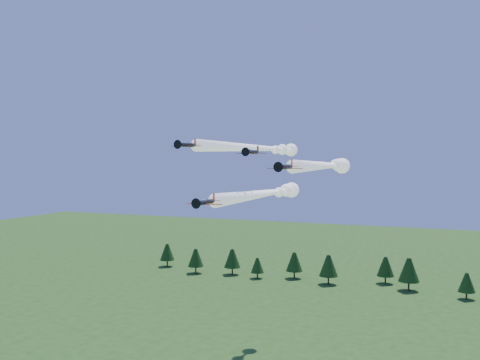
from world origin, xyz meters
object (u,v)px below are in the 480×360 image
at_px(plane_slot, 252,152).
at_px(plane_lead, 266,193).
at_px(plane_left, 259,148).
at_px(plane_right, 326,166).

bearing_deg(plane_slot, plane_lead, 90.25).
bearing_deg(plane_left, plane_lead, -59.87).
height_order(plane_right, plane_slot, plane_slot).
relative_size(plane_left, plane_right, 1.42).
bearing_deg(plane_right, plane_lead, -150.06).
bearing_deg(plane_right, plane_left, 154.31).
xyz_separation_m(plane_left, plane_slot, (8.02, -25.39, -1.38)).
distance_m(plane_lead, plane_slot, 11.97).
height_order(plane_left, plane_right, plane_left).
xyz_separation_m(plane_left, plane_right, (20.11, -11.59, -4.21)).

